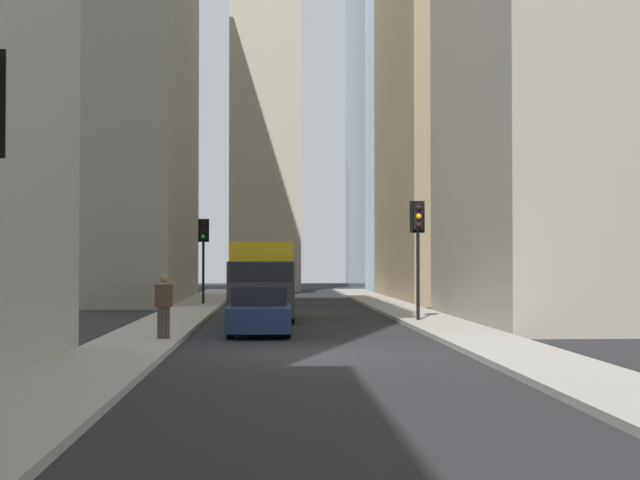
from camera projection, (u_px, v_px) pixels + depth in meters
name	position (u px, v px, depth m)	size (l,w,h in m)	color
ground_plane	(317.00, 355.00, 20.93)	(135.00, 135.00, 0.00)	#262628
sidewalk_right	(119.00, 353.00, 20.69)	(90.00, 2.20, 0.14)	#A8A399
sidewalk_left	(511.00, 351.00, 21.18)	(90.00, 2.20, 0.14)	#A8A399
building_left_midfar	(603.00, 54.00, 32.02)	(12.89, 10.50, 18.81)	gray
building_left_far	(479.00, 57.00, 51.10)	(16.43, 10.00, 27.15)	#9E8966
building_right_far	(92.00, 63.00, 48.63)	(16.92, 10.50, 25.43)	gray
church_spire	(266.00, 19.00, 66.11)	(5.51, 5.51, 37.75)	#A8A091
delivery_truck	(262.00, 280.00, 33.32)	(6.46, 2.25, 2.84)	yellow
sedan_navy	(259.00, 312.00, 26.76)	(4.30, 1.78, 1.42)	navy
traffic_light_midblock	(418.00, 232.00, 31.29)	(0.43, 0.52, 4.09)	black
traffic_light_far_junction	(203.00, 241.00, 43.33)	(0.43, 0.52, 4.03)	black
pedestrian	(164.00, 304.00, 23.75)	(0.26, 0.44, 1.67)	#473D33
discarded_bottle	(169.00, 331.00, 24.90)	(0.07, 0.07, 0.27)	#999EA3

